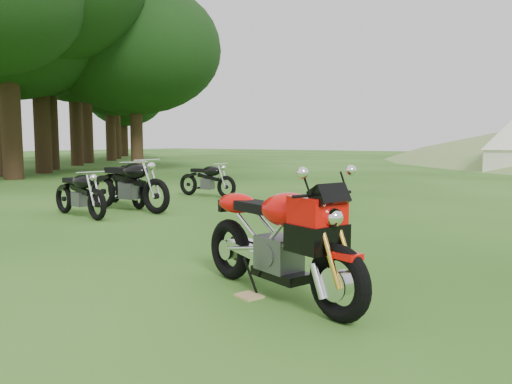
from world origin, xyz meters
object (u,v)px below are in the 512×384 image
Objects in this scene: vintage_moto_a at (125,182)px; vintage_moto_b at (79,192)px; vintage_moto_d at (207,179)px; sport_motorcycle at (277,231)px; plywood_board at (249,296)px; vintage_moto_c at (128,183)px.

vintage_moto_b is (0.54, -1.54, -0.06)m from vintage_moto_a.
vintage_moto_b is at bearing -87.08° from vintage_moto_d.
vintage_moto_b is (-5.66, 1.86, -0.15)m from sport_motorcycle.
sport_motorcycle reaches higher than vintage_moto_d.
sport_motorcycle is 7.07m from vintage_moto_a.
vintage_moto_b is at bearing -51.58° from vintage_moto_a.
vintage_moto_d is at bearing 101.57° from vintage_moto_b.
plywood_board is 8.23m from vintage_moto_d.
sport_motorcycle is 8.26m from vintage_moto_d.
vintage_moto_a is (-6.20, 3.39, -0.09)m from sport_motorcycle.
vintage_moto_c is (0.67, -0.48, 0.04)m from vintage_moto_a.
plywood_board is at bearing -31.84° from vintage_moto_c.
sport_motorcycle reaches higher than vintage_moto_c.
sport_motorcycle is at bearing -10.53° from vintage_moto_b.
sport_motorcycle is 0.66m from plywood_board.
vintage_moto_c is at bearing -83.05° from vintage_moto_d.
vintage_moto_b is at bearing -98.99° from vintage_moto_c.
vintage_moto_a is at bearing 168.80° from sport_motorcycle.
plywood_board is 5.82m from vintage_moto_b.
sport_motorcycle is 1.17× the size of vintage_moto_d.
vintage_moto_d is (-5.72, 5.90, 0.45)m from plywood_board.
vintage_moto_c reaches higher than vintage_moto_a.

